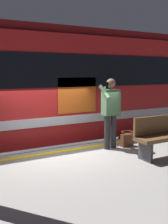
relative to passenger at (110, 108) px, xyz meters
The scene contains 8 objects.
ground_plane 2.46m from the passenger, 29.50° to the right, with size 25.03×25.03×0.00m, color #3D3D3F.
platform 2.53m from the passenger, 56.49° to the left, with size 16.68×4.56×1.11m, color gray.
safety_line 1.52m from the passenger, 16.32° to the right, with size 16.35×0.16×0.01m, color yellow.
track_rail_near 3.21m from the passenger, 63.72° to the right, with size 21.69×0.08×0.16m, color slate.
track_rail_far 4.33m from the passenger, 73.29° to the right, with size 21.69×0.08×0.16m, color slate.
passenger is the anchor object (origin of this frame).
handbag 0.95m from the passenger, behind, with size 0.32×0.29×0.39m.
bench 1.43m from the passenger, 126.02° to the left, with size 1.65×0.44×0.90m.
Camera 1 is at (2.52, 5.93, 2.97)m, focal length 43.05 mm.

